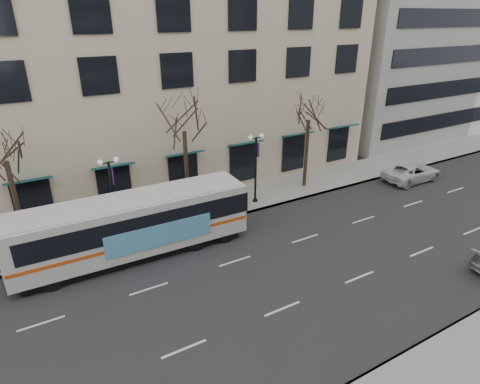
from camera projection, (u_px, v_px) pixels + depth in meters
ground at (257, 283)px, 20.76m from camera, size 160.00×160.00×0.00m
sidewalk_far at (249, 198)px, 30.13m from camera, size 80.00×4.00×0.15m
building_hotel at (97, 24)px, 31.60m from camera, size 40.00×20.00×24.00m
tree_far_left at (2, 144)px, 20.46m from camera, size 3.60×3.60×8.34m
tree_far_mid at (183, 117)px, 24.92m from camera, size 3.60×3.60×8.55m
tree_far_right at (309, 107)px, 29.66m from camera, size 3.60×3.60×8.06m
lamp_post_left at (113, 194)px, 23.79m from camera, size 1.22×0.45×5.21m
lamp_post_right at (256, 165)px, 28.34m from camera, size 1.22×0.45×5.21m
city_bus at (135, 224)px, 22.51m from camera, size 13.19×3.13×3.56m
white_pickup at (412, 172)px, 33.25m from camera, size 5.32×2.50×1.47m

